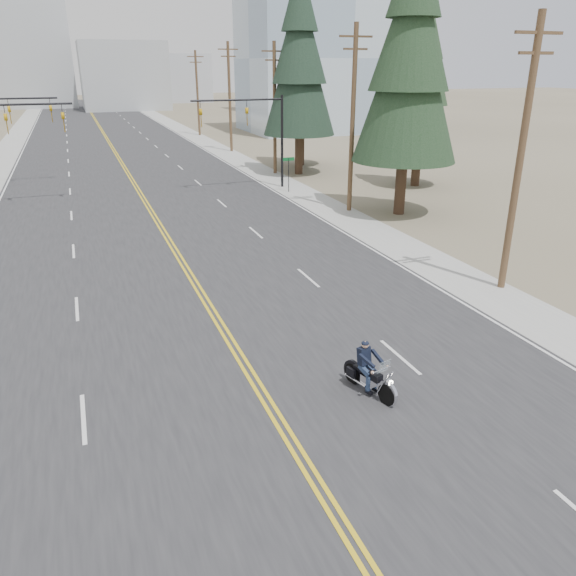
# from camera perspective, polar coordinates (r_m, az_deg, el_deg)

# --- Properties ---
(ground_plane) EXTENTS (400.00, 400.00, 0.00)m
(ground_plane) POSITION_cam_1_polar(r_m,az_deg,el_deg) (14.27, 1.90, -17.74)
(ground_plane) COLOR #776D56
(ground_plane) RESTS_ON ground
(road) EXTENTS (20.00, 200.00, 0.01)m
(road) POSITION_cam_1_polar(r_m,az_deg,el_deg) (80.79, -17.91, 14.21)
(road) COLOR #303033
(road) RESTS_ON ground
(sidewalk_left) EXTENTS (3.00, 200.00, 0.01)m
(sidewalk_left) POSITION_cam_1_polar(r_m,az_deg,el_deg) (80.99, -26.22, 13.09)
(sidewalk_left) COLOR #A5A5A0
(sidewalk_left) RESTS_ON ground
(sidewalk_right) EXTENTS (3.00, 200.00, 0.01)m
(sidewalk_right) POSITION_cam_1_polar(r_m,az_deg,el_deg) (82.20, -9.65, 15.03)
(sidewalk_right) COLOR #A5A5A0
(sidewalk_right) RESTS_ON ground
(traffic_mast_right) EXTENTS (7.10, 0.26, 7.00)m
(traffic_mast_right) POSITION_cam_1_polar(r_m,az_deg,el_deg) (44.39, -3.17, 16.29)
(traffic_mast_right) COLOR black
(traffic_mast_right) RESTS_ON ground
(traffic_mast_far) EXTENTS (6.10, 0.26, 7.00)m
(traffic_mast_far) POSITION_cam_1_polar(r_m,az_deg,el_deg) (50.59, -27.09, 14.65)
(traffic_mast_far) COLOR black
(traffic_mast_far) RESTS_ON ground
(street_sign) EXTENTS (0.90, 0.06, 2.62)m
(street_sign) POSITION_cam_1_polar(r_m,az_deg,el_deg) (43.51, 0.07, 12.05)
(street_sign) COLOR black
(street_sign) RESTS_ON ground
(utility_pole_a) EXTENTS (2.20, 0.30, 11.00)m
(utility_pole_a) POSITION_cam_1_polar(r_m,az_deg,el_deg) (24.95, 22.57, 12.40)
(utility_pole_a) COLOR brown
(utility_pole_a) RESTS_ON ground
(utility_pole_b) EXTENTS (2.20, 0.30, 11.50)m
(utility_pole_b) POSITION_cam_1_polar(r_m,az_deg,el_deg) (37.29, 6.59, 16.79)
(utility_pole_b) COLOR brown
(utility_pole_b) RESTS_ON ground
(utility_pole_c) EXTENTS (2.20, 0.30, 11.00)m
(utility_pole_c) POSITION_cam_1_polar(r_m,az_deg,el_deg) (51.11, -1.37, 17.91)
(utility_pole_c) COLOR brown
(utility_pole_c) RESTS_ON ground
(utility_pole_d) EXTENTS (2.20, 0.30, 11.50)m
(utility_pole_d) POSITION_cam_1_polar(r_m,az_deg,el_deg) (65.43, -5.95, 18.85)
(utility_pole_d) COLOR brown
(utility_pole_d) RESTS_ON ground
(utility_pole_e) EXTENTS (2.20, 0.30, 11.00)m
(utility_pole_e) POSITION_cam_1_polar(r_m,az_deg,el_deg) (81.97, -9.19, 19.06)
(utility_pole_e) COLOR brown
(utility_pole_e) RESTS_ON ground
(glass_building) EXTENTS (24.00, 16.00, 20.00)m
(glass_building) POSITION_cam_1_polar(r_m,az_deg,el_deg) (88.00, 4.14, 22.21)
(glass_building) COLOR #9EB5CC
(glass_building) RESTS_ON ground
(haze_bldg_b) EXTENTS (18.00, 14.00, 14.00)m
(haze_bldg_b) POSITION_cam_1_polar(r_m,az_deg,el_deg) (135.74, -16.33, 19.97)
(haze_bldg_b) COLOR #ADB2B7
(haze_bldg_b) RESTS_ON ground
(haze_bldg_c) EXTENTS (16.00, 12.00, 18.00)m
(haze_bldg_c) POSITION_cam_1_polar(r_m,az_deg,el_deg) (128.06, -0.31, 21.62)
(haze_bldg_c) COLOR #B7BCC6
(haze_bldg_c) RESTS_ON ground
(haze_bldg_d) EXTENTS (20.00, 15.00, 26.00)m
(haze_bldg_d) POSITION_cam_1_polar(r_m,az_deg,el_deg) (150.41, -25.28, 21.26)
(haze_bldg_d) COLOR #ADB2B7
(haze_bldg_d) RESTS_ON ground
(haze_bldg_e) EXTENTS (14.00, 14.00, 12.00)m
(haze_bldg_e) POSITION_cam_1_polar(r_m,az_deg,el_deg) (162.85, -10.83, 20.21)
(haze_bldg_e) COLOR #B7BCC6
(haze_bldg_e) RESTS_ON ground
(motorcyclist) EXTENTS (1.37, 2.21, 1.60)m
(motorcyclist) POSITION_cam_1_polar(r_m,az_deg,el_deg) (16.71, 8.36, -8.18)
(motorcyclist) COLOR black
(motorcyclist) RESTS_ON ground
(conifer_near) EXTENTS (6.48, 6.48, 17.16)m
(conifer_near) POSITION_cam_1_polar(r_m,az_deg,el_deg) (36.84, 12.35, 22.44)
(conifer_near) COLOR #382619
(conifer_near) RESTS_ON ground
(conifer_mid) EXTENTS (5.25, 5.25, 14.00)m
(conifer_mid) POSITION_cam_1_polar(r_m,az_deg,el_deg) (46.61, 13.59, 19.84)
(conifer_mid) COLOR #382619
(conifer_mid) RESTS_ON ground
(conifer_tall) EXTENTS (6.19, 6.19, 17.19)m
(conifer_tall) POSITION_cam_1_polar(r_m,az_deg,el_deg) (50.77, 1.18, 22.57)
(conifer_tall) COLOR #382619
(conifer_tall) RESTS_ON ground
(conifer_far) EXTENTS (5.56, 5.56, 14.88)m
(conifer_far) POSITION_cam_1_polar(r_m,az_deg,el_deg) (55.62, 1.37, 21.11)
(conifer_far) COLOR #382619
(conifer_far) RESTS_ON ground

